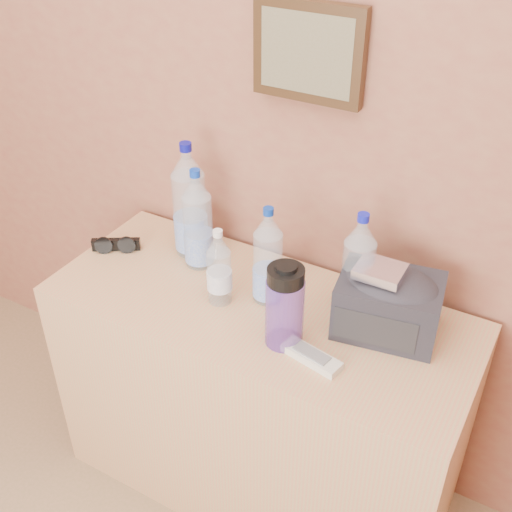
{
  "coord_description": "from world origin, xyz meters",
  "views": [
    {
      "loc": [
        0.69,
        0.51,
        1.89
      ],
      "look_at": [
        0.02,
        1.71,
        0.94
      ],
      "focal_mm": 45.0,
      "sensor_mm": 36.0,
      "label": 1
    }
  ],
  "objects_px": {
    "pet_small": "(219,271)",
    "toiletry_bag": "(389,303)",
    "pet_large_d": "(268,260)",
    "sunglasses": "(116,244)",
    "foil_packet": "(380,271)",
    "pet_large_c": "(357,271)",
    "ac_remote": "(311,357)",
    "pet_large_a": "(189,206)",
    "pet_large_b": "(198,224)",
    "nalgene_bottle": "(285,305)",
    "dresser": "(259,400)"
  },
  "relations": [
    {
      "from": "pet_small",
      "to": "toiletry_bag",
      "type": "xyz_separation_m",
      "value": [
        0.45,
        0.11,
        -0.01
      ]
    },
    {
      "from": "pet_large_d",
      "to": "sunglasses",
      "type": "distance_m",
      "value": 0.54
    },
    {
      "from": "foil_packet",
      "to": "pet_large_c",
      "type": "bearing_deg",
      "value": 150.73
    },
    {
      "from": "pet_small",
      "to": "ac_remote",
      "type": "xyz_separation_m",
      "value": [
        0.33,
        -0.09,
        -0.09
      ]
    },
    {
      "from": "toiletry_bag",
      "to": "foil_packet",
      "type": "bearing_deg",
      "value": -158.18
    },
    {
      "from": "pet_large_d",
      "to": "pet_large_a",
      "type": "bearing_deg",
      "value": 163.73
    },
    {
      "from": "pet_large_d",
      "to": "toiletry_bag",
      "type": "height_order",
      "value": "pet_large_d"
    },
    {
      "from": "pet_small",
      "to": "pet_large_d",
      "type": "bearing_deg",
      "value": 33.99
    },
    {
      "from": "pet_large_b",
      "to": "pet_large_a",
      "type": "bearing_deg",
      "value": 142.92
    },
    {
      "from": "pet_large_a",
      "to": "sunglasses",
      "type": "relative_size",
      "value": 2.44
    },
    {
      "from": "pet_large_b",
      "to": "nalgene_bottle",
      "type": "bearing_deg",
      "value": -25.83
    },
    {
      "from": "pet_large_d",
      "to": "nalgene_bottle",
      "type": "bearing_deg",
      "value": -47.94
    },
    {
      "from": "pet_large_a",
      "to": "nalgene_bottle",
      "type": "relative_size",
      "value": 1.52
    },
    {
      "from": "toiletry_bag",
      "to": "pet_small",
      "type": "bearing_deg",
      "value": -175.47
    },
    {
      "from": "dresser",
      "to": "sunglasses",
      "type": "xyz_separation_m",
      "value": [
        -0.53,
        0.02,
        0.4
      ]
    },
    {
      "from": "sunglasses",
      "to": "dresser",
      "type": "bearing_deg",
      "value": -34.21
    },
    {
      "from": "pet_large_a",
      "to": "ac_remote",
      "type": "distance_m",
      "value": 0.62
    },
    {
      "from": "pet_large_a",
      "to": "pet_large_b",
      "type": "xyz_separation_m",
      "value": [
        0.06,
        -0.04,
        -0.02
      ]
    },
    {
      "from": "dresser",
      "to": "foil_packet",
      "type": "xyz_separation_m",
      "value": [
        0.31,
        0.07,
        0.57
      ]
    },
    {
      "from": "sunglasses",
      "to": "toiletry_bag",
      "type": "bearing_deg",
      "value": -27.71
    },
    {
      "from": "nalgene_bottle",
      "to": "toiletry_bag",
      "type": "height_order",
      "value": "nalgene_bottle"
    },
    {
      "from": "pet_large_b",
      "to": "pet_small",
      "type": "xyz_separation_m",
      "value": [
        0.15,
        -0.12,
        -0.04
      ]
    },
    {
      "from": "pet_large_d",
      "to": "toiletry_bag",
      "type": "distance_m",
      "value": 0.34
    },
    {
      "from": "dresser",
      "to": "sunglasses",
      "type": "bearing_deg",
      "value": 177.33
    },
    {
      "from": "pet_large_a",
      "to": "pet_large_b",
      "type": "distance_m",
      "value": 0.08
    },
    {
      "from": "ac_remote",
      "to": "dresser",
      "type": "bearing_deg",
      "value": 162.28
    },
    {
      "from": "pet_large_c",
      "to": "toiletry_bag",
      "type": "distance_m",
      "value": 0.11
    },
    {
      "from": "pet_large_c",
      "to": "ac_remote",
      "type": "bearing_deg",
      "value": -94.68
    },
    {
      "from": "pet_large_a",
      "to": "pet_large_d",
      "type": "xyz_separation_m",
      "value": [
        0.32,
        -0.09,
        -0.03
      ]
    },
    {
      "from": "sunglasses",
      "to": "pet_large_b",
      "type": "bearing_deg",
      "value": -17.02
    },
    {
      "from": "pet_large_c",
      "to": "pet_large_d",
      "type": "height_order",
      "value": "pet_large_c"
    },
    {
      "from": "pet_large_a",
      "to": "pet_large_d",
      "type": "height_order",
      "value": "pet_large_a"
    },
    {
      "from": "foil_packet",
      "to": "dresser",
      "type": "bearing_deg",
      "value": -168.15
    },
    {
      "from": "nalgene_bottle",
      "to": "sunglasses",
      "type": "relative_size",
      "value": 1.6
    },
    {
      "from": "pet_large_c",
      "to": "dresser",
      "type": "bearing_deg",
      "value": -156.18
    },
    {
      "from": "pet_small",
      "to": "foil_packet",
      "type": "relative_size",
      "value": 1.96
    },
    {
      "from": "pet_large_c",
      "to": "pet_large_a",
      "type": "bearing_deg",
      "value": 176.57
    },
    {
      "from": "pet_large_d",
      "to": "toiletry_bag",
      "type": "relative_size",
      "value": 1.12
    },
    {
      "from": "pet_small",
      "to": "nalgene_bottle",
      "type": "height_order",
      "value": "nalgene_bottle"
    },
    {
      "from": "pet_small",
      "to": "foil_packet",
      "type": "height_order",
      "value": "pet_small"
    },
    {
      "from": "pet_large_a",
      "to": "ac_remote",
      "type": "xyz_separation_m",
      "value": [
        0.54,
        -0.26,
        -0.15
      ]
    },
    {
      "from": "pet_large_b",
      "to": "pet_large_d",
      "type": "distance_m",
      "value": 0.27
    },
    {
      "from": "pet_large_b",
      "to": "toiletry_bag",
      "type": "xyz_separation_m",
      "value": [
        0.6,
        -0.01,
        -0.05
      ]
    },
    {
      "from": "sunglasses",
      "to": "foil_packet",
      "type": "relative_size",
      "value": 1.27
    },
    {
      "from": "nalgene_bottle",
      "to": "ac_remote",
      "type": "relative_size",
      "value": 1.5
    },
    {
      "from": "pet_large_b",
      "to": "sunglasses",
      "type": "distance_m",
      "value": 0.3
    },
    {
      "from": "pet_large_d",
      "to": "ac_remote",
      "type": "distance_m",
      "value": 0.3
    },
    {
      "from": "foil_packet",
      "to": "pet_large_a",
      "type": "bearing_deg",
      "value": 173.33
    },
    {
      "from": "nalgene_bottle",
      "to": "pet_large_a",
      "type": "bearing_deg",
      "value": 152.53
    },
    {
      "from": "pet_large_d",
      "to": "toiletry_bag",
      "type": "xyz_separation_m",
      "value": [
        0.34,
        0.04,
        -0.04
      ]
    }
  ]
}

